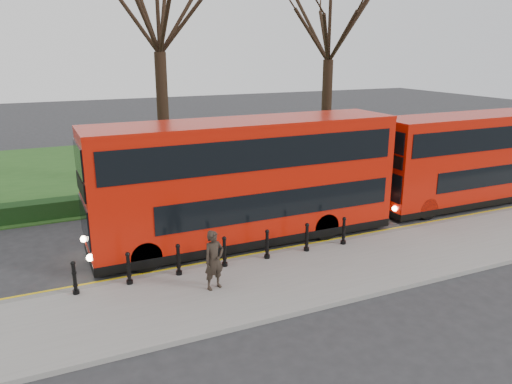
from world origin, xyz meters
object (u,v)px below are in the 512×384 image
bus_rear (476,159)px  bus_lead (245,182)px  pedestrian (214,260)px  bollard_row (224,252)px

bus_rear → bus_lead: bearing=-179.6°
bus_rear → pedestrian: size_ratio=5.78×
bus_lead → pedestrian: (-2.56, -3.54, -1.27)m
bus_lead → bus_rear: bus_lead is taller
bollard_row → pedestrian: 1.66m
bus_rear → pedestrian: bearing=-166.0°
bus_rear → bollard_row: bearing=-170.6°
bollard_row → bus_lead: bearing=51.9°
bus_rear → pedestrian: bus_rear is taller
bus_lead → pedestrian: 4.55m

